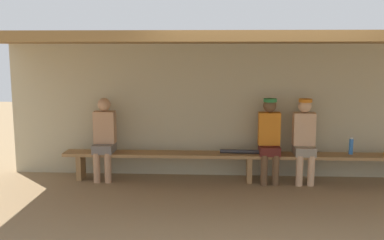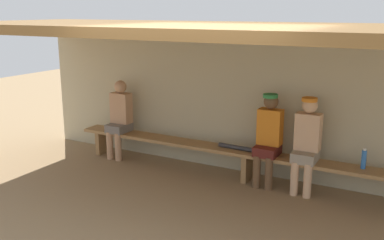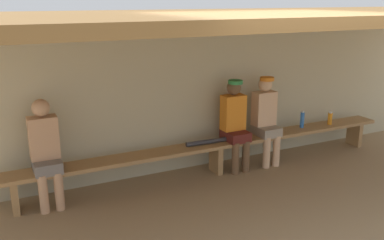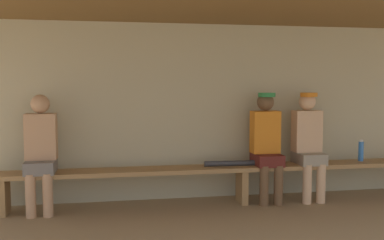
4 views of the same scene
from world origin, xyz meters
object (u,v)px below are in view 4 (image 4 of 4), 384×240
at_px(player_in_blue, 308,141).
at_px(player_in_white, 41,149).
at_px(player_leftmost, 267,142).
at_px(water_bottle_green, 361,151).
at_px(baseball_bat, 239,163).
at_px(bench, 242,171).

distance_m(player_in_blue, player_in_white, 3.20).
bearing_deg(player_leftmost, player_in_white, -179.99).
relative_size(player_in_blue, water_bottle_green, 4.92).
distance_m(player_in_blue, baseball_bat, 0.93).
bearing_deg(player_leftmost, water_bottle_green, 2.02).
distance_m(bench, player_leftmost, 0.47).
xyz_separation_m(bench, water_bottle_green, (1.61, 0.05, 0.20)).
bearing_deg(bench, player_in_blue, 0.24).
distance_m(water_bottle_green, baseball_bat, 1.65).
xyz_separation_m(player_leftmost, baseball_bat, (-0.35, -0.00, -0.25)).
xyz_separation_m(bench, player_in_blue, (0.86, 0.00, 0.36)).
xyz_separation_m(player_in_blue, baseball_bat, (-0.90, -0.00, -0.25)).
relative_size(bench, player_in_white, 4.49).
height_order(player_in_blue, water_bottle_green, player_in_blue).
bearing_deg(player_in_blue, water_bottle_green, 3.49).
distance_m(player_in_blue, water_bottle_green, 0.77).
height_order(water_bottle_green, baseball_bat, water_bottle_green).
height_order(player_in_white, baseball_bat, player_in_white).
height_order(player_in_white, water_bottle_green, player_in_white).
height_order(player_leftmost, player_in_white, player_leftmost).
distance_m(bench, baseball_bat, 0.11).
xyz_separation_m(bench, player_in_white, (-2.35, 0.00, 0.34)).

